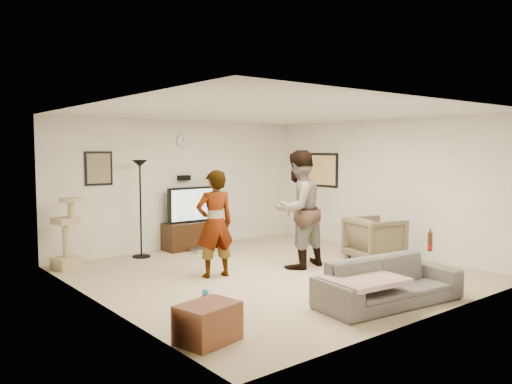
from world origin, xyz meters
TOP-DOWN VIEW (x-y plane):
  - floor at (0.00, 0.00)m, footprint 5.50×5.50m
  - ceiling at (0.00, 0.00)m, footprint 5.50×5.50m
  - wall_back at (0.00, 2.75)m, footprint 5.50×0.04m
  - wall_front at (0.00, -2.75)m, footprint 5.50×0.04m
  - wall_left at (-2.75, 0.00)m, footprint 0.04×5.50m
  - wall_right at (2.75, 0.00)m, footprint 0.04×5.50m
  - wall_clock at (0.00, 2.72)m, footprint 0.26×0.04m
  - wall_speaker at (0.00, 2.69)m, footprint 0.25×0.10m
  - picture_back at (-1.70, 2.73)m, footprint 0.42×0.03m
  - picture_right at (2.73, 1.60)m, footprint 0.03×0.78m
  - tv_stand at (0.12, 2.50)m, footprint 1.26×0.45m
  - console_box at (0.03, 2.11)m, footprint 0.40×0.30m
  - tv at (0.12, 2.50)m, footprint 1.15×0.08m
  - tv_screen at (0.12, 2.46)m, footprint 1.06×0.01m
  - floor_lamp at (-1.09, 2.38)m, footprint 0.32×0.32m
  - cat_tree at (-2.46, 2.27)m, footprint 0.45×0.45m
  - person_left at (-0.85, 0.37)m, footprint 0.66×0.50m
  - person_right at (0.56, 0.03)m, footprint 1.00×0.81m
  - sofa at (0.06, -2.15)m, footprint 2.00×0.99m
  - throw_blanket at (-0.40, -2.15)m, footprint 0.97×0.79m
  - beer_bottle at (0.94, -2.15)m, footprint 0.06×0.06m
  - armchair at (1.96, -0.42)m, footprint 1.00×0.98m
  - side_table at (-2.40, -1.80)m, footprint 0.67×0.55m
  - toy_ball at (-1.53, -0.41)m, footprint 0.09×0.09m

SIDE VIEW (x-z plane):
  - floor at x=0.00m, z-range -0.02..0.00m
  - console_box at x=0.03m, z-range 0.00..0.07m
  - toy_ball at x=-1.53m, z-range 0.00..0.09m
  - side_table at x=-2.40m, z-range 0.00..0.39m
  - tv_stand at x=0.12m, z-range 0.00..0.52m
  - sofa at x=0.06m, z-range 0.00..0.56m
  - throw_blanket at x=-0.40m, z-range 0.35..0.41m
  - armchair at x=1.96m, z-range 0.00..0.76m
  - cat_tree at x=-2.46m, z-range 0.00..1.16m
  - beer_bottle at x=0.94m, z-range 0.56..0.81m
  - person_left at x=-0.85m, z-range 0.00..1.62m
  - tv at x=0.12m, z-range 0.52..1.21m
  - tv_screen at x=0.12m, z-range 0.56..1.16m
  - floor_lamp at x=-1.09m, z-range 0.00..1.74m
  - person_right at x=0.56m, z-range 0.00..1.92m
  - wall_back at x=0.00m, z-range 0.00..2.50m
  - wall_front at x=0.00m, z-range 0.00..2.50m
  - wall_left at x=-2.75m, z-range 0.00..2.50m
  - wall_right at x=2.75m, z-range 0.00..2.50m
  - wall_speaker at x=0.00m, z-range 1.33..1.43m
  - picture_right at x=2.73m, z-range 1.19..1.81m
  - picture_back at x=-1.70m, z-range 1.34..1.86m
  - wall_clock at x=0.00m, z-range 1.97..2.23m
  - ceiling at x=0.00m, z-range 2.50..2.52m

